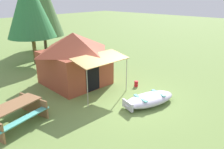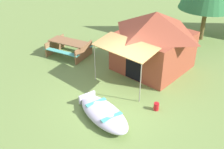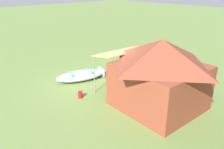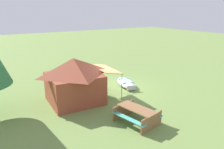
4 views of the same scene
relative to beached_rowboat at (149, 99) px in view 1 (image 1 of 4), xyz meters
name	(u,v)px [view 1 (image 1 of 4)]	position (x,y,z in m)	size (l,w,h in m)	color
ground_plane	(125,97)	(-0.15, 1.16, -0.22)	(80.00, 80.00, 0.00)	olive
beached_rowboat	(149,99)	(0.00, 0.00, 0.00)	(2.57, 1.65, 0.43)	silver
canvas_cabin_tent	(74,58)	(-0.58, 4.10, 1.12)	(3.13, 4.26, 2.60)	brown
picnic_table	(13,112)	(-4.47, 2.64, 0.25)	(2.18, 1.81, 0.75)	#8C613D
cooler_box	(74,90)	(-1.43, 3.13, -0.06)	(0.49, 0.37, 0.33)	red
fuel_can	(136,84)	(1.15, 1.52, -0.08)	(0.19, 0.19, 0.29)	red
pine_tree_back_left	(41,3)	(2.32, 11.58, 3.51)	(3.13, 3.13, 6.26)	brown
pine_tree_back_right	(29,6)	(-0.19, 8.73, 3.43)	(2.98, 2.98, 5.57)	brown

